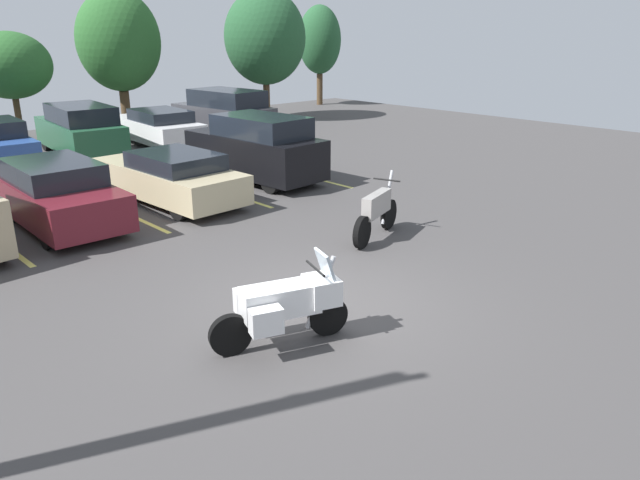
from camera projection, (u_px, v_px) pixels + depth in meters
ground at (323, 307)px, 9.96m from camera, size 44.00×44.00×0.10m
motorcycle_touring at (286, 304)px, 8.52m from camera, size 2.00×1.17×1.32m
motorcycle_second at (377, 213)px, 12.93m from camera, size 2.07×0.87×1.34m
parking_stripes at (61, 223)px, 14.07m from camera, size 14.75×4.79×0.01m
car_maroon at (55, 193)px, 13.81m from camera, size 1.90×4.78×1.49m
car_champagne at (170, 177)px, 15.65m from camera, size 1.99×4.86×1.33m
car_black at (256, 148)px, 17.77m from camera, size 2.03×4.59×1.93m
car_far_green at (80, 130)px, 21.34m from camera, size 2.28×4.92×1.79m
car_far_white at (158, 127)px, 23.20m from camera, size 2.11×4.97×1.39m
car_far_charcoal at (224, 114)px, 24.83m from camera, size 2.28×4.68×1.95m
tree_center at (320, 40)px, 34.75m from camera, size 2.47×2.47×5.58m
tree_rear at (10, 66)px, 23.38m from camera, size 3.11×3.11×4.21m
tree_center_left at (119, 41)px, 26.41m from camera, size 3.62×3.62×5.93m
tree_center_right at (265, 37)px, 28.94m from camera, size 3.91×3.91×6.11m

